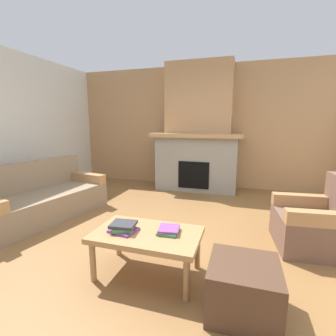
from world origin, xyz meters
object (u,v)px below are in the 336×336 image
fireplace (198,136)px  armchair (316,224)px  ottoman (243,288)px  couch (43,199)px  coffee_table (147,238)px

fireplace → armchair: 2.99m
armchair → ottoman: 1.50m
fireplace → armchair: bearing=-50.8°
couch → armchair: (3.77, 0.17, 0.01)m
fireplace → ottoman: size_ratio=5.19×
couch → coffee_table: 2.27m
coffee_table → couch: bearing=157.2°
couch → coffee_table: bearing=-22.8°
couch → armchair: 3.77m
coffee_table → ottoman: (0.88, -0.23, -0.18)m
armchair → fireplace: bearing=129.2°
couch → fireplace: bearing=50.5°
fireplace → couch: size_ratio=1.41×
couch → coffee_table: (2.09, -0.88, 0.09)m
couch → coffee_table: couch is taller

